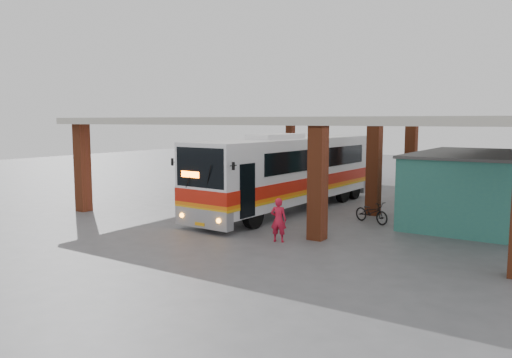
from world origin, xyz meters
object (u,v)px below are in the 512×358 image
object	(u,v)px
coach_bus	(288,172)
red_chair	(433,203)
motorcycle	(372,212)
pedestrian	(279,220)

from	to	relation	value
coach_bus	red_chair	xyz separation A→B (m)	(6.20, 3.97, -1.53)
motorcycle	coach_bus	bearing A→B (deg)	102.43
coach_bus	motorcycle	size ratio (longest dim) A/B	7.30
coach_bus	red_chair	world-z (taller)	coach_bus
red_chair	motorcycle	bearing A→B (deg)	-128.19
motorcycle	red_chair	size ratio (longest dim) A/B	2.15
pedestrian	coach_bus	bearing A→B (deg)	-78.27
coach_bus	red_chair	distance (m)	7.52
red_chair	coach_bus	bearing A→B (deg)	-168.36
motorcycle	red_chair	world-z (taller)	motorcycle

